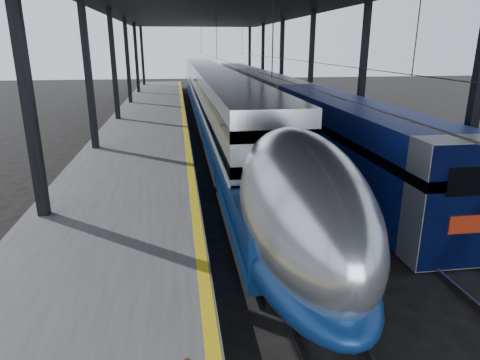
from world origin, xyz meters
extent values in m
plane|color=black|center=(0.00, 0.00, 0.00)|extent=(160.00, 160.00, 0.00)
cube|color=#4C4C4F|center=(-3.50, 20.00, 0.50)|extent=(6.00, 80.00, 1.00)
cube|color=yellow|center=(-0.70, 20.00, 1.00)|extent=(0.30, 80.00, 0.01)
cube|color=slate|center=(1.28, 20.00, 0.08)|extent=(0.08, 80.00, 0.16)
cube|color=slate|center=(2.72, 20.00, 0.08)|extent=(0.08, 80.00, 0.16)
cube|color=slate|center=(6.28, 20.00, 0.08)|extent=(0.08, 80.00, 0.16)
cube|color=slate|center=(7.72, 20.00, 0.08)|extent=(0.08, 80.00, 0.16)
cube|color=black|center=(-5.80, 5.00, 4.50)|extent=(0.35, 0.35, 9.00)
cube|color=black|center=(9.60, 5.00, 4.50)|extent=(0.35, 0.35, 9.00)
cube|color=black|center=(-5.80, 15.00, 4.50)|extent=(0.35, 0.35, 9.00)
cube|color=black|center=(9.60, 15.00, 4.50)|extent=(0.35, 0.35, 9.00)
cube|color=black|center=(-5.80, 25.00, 4.50)|extent=(0.35, 0.35, 9.00)
cube|color=black|center=(9.60, 25.00, 4.50)|extent=(0.35, 0.35, 9.00)
cube|color=black|center=(-5.80, 35.00, 4.50)|extent=(0.35, 0.35, 9.00)
cube|color=black|center=(9.60, 35.00, 4.50)|extent=(0.35, 0.35, 9.00)
cube|color=black|center=(-5.80, 45.00, 4.50)|extent=(0.35, 0.35, 9.00)
cube|color=black|center=(9.60, 45.00, 4.50)|extent=(0.35, 0.35, 9.00)
cube|color=black|center=(-5.80, 55.00, 4.50)|extent=(0.35, 0.35, 9.00)
cube|color=black|center=(9.60, 55.00, 4.50)|extent=(0.35, 0.35, 9.00)
cube|color=black|center=(1.90, 20.00, 9.25)|extent=(18.00, 75.00, 0.45)
cylinder|color=slate|center=(2.00, 20.00, 5.50)|extent=(0.03, 74.00, 0.03)
cylinder|color=slate|center=(7.00, 20.00, 5.50)|extent=(0.03, 74.00, 0.03)
cube|color=silver|center=(2.00, 32.66, 2.42)|extent=(3.05, 57.00, 4.20)
cube|color=navy|center=(2.00, 31.16, 1.10)|extent=(3.13, 62.00, 1.63)
cube|color=silver|center=(2.00, 32.66, 1.94)|extent=(3.15, 57.00, 0.11)
cube|color=black|center=(2.00, 32.66, 3.62)|extent=(3.09, 57.00, 0.44)
cube|color=black|center=(2.00, 32.66, 2.42)|extent=(3.09, 57.00, 0.44)
ellipsoid|color=silver|center=(2.00, 1.16, 2.26)|extent=(3.05, 8.40, 4.20)
ellipsoid|color=navy|center=(2.00, 1.16, 1.05)|extent=(3.13, 8.40, 1.79)
ellipsoid|color=black|center=(2.00, -1.44, 3.10)|extent=(1.58, 2.20, 0.95)
cube|color=black|center=(2.00, 1.16, 0.20)|extent=(2.31, 2.60, 0.40)
cube|color=black|center=(2.00, 23.16, 0.20)|extent=(2.31, 2.60, 0.40)
cube|color=navy|center=(7.00, 10.00, 2.01)|extent=(2.82, 18.00, 3.82)
cube|color=gray|center=(7.00, 1.60, 2.01)|extent=(2.87, 1.20, 3.87)
cube|color=black|center=(7.00, 0.98, 2.87)|extent=(1.71, 0.06, 0.85)
cube|color=#B1260D|center=(7.00, 0.98, 1.56)|extent=(1.21, 0.06, 0.55)
cube|color=gray|center=(7.00, 29.00, 2.01)|extent=(2.82, 18.00, 3.82)
cube|color=gray|center=(7.00, 48.00, 2.01)|extent=(2.82, 18.00, 3.82)
cube|color=black|center=(7.00, 4.00, 0.18)|extent=(2.21, 2.40, 0.36)
cube|color=black|center=(7.00, 26.00, 0.18)|extent=(2.21, 2.40, 0.36)
camera|label=1|loc=(-1.16, -9.32, 6.50)|focal=32.00mm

